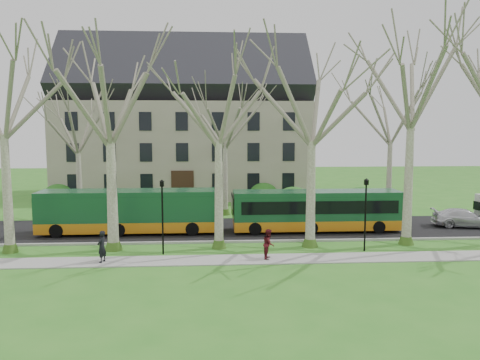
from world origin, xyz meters
name	(u,v)px	position (x,y,z in m)	size (l,w,h in m)	color
ground	(263,248)	(0.00, 0.00, 0.00)	(120.00, 120.00, 0.00)	#327922
sidewalk	(268,259)	(0.00, -2.50, 0.03)	(70.00, 2.00, 0.06)	gray
road	(255,229)	(0.00, 5.50, 0.03)	(80.00, 8.00, 0.06)	black
curb	(261,241)	(0.00, 1.50, 0.07)	(80.00, 0.25, 0.14)	#A5A39E
building	(185,122)	(-6.00, 24.00, 8.07)	(26.50, 12.20, 16.00)	gray
tree_row_verge	(263,134)	(0.00, 0.30, 7.00)	(49.00, 7.00, 14.00)	gray
tree_row_far	(233,144)	(-1.33, 11.00, 6.00)	(33.00, 7.00, 12.00)	gray
lamp_row	(265,210)	(0.00, -1.00, 2.57)	(36.22, 0.22, 4.30)	black
hedges	(195,199)	(-4.67, 14.00, 1.00)	(30.60, 8.60, 2.00)	#1D651F
bus_lead	(130,211)	(-8.82, 4.59, 1.61)	(12.38, 2.58, 3.10)	#144827
bus_follow	(317,210)	(4.30, 4.46, 1.54)	(11.83, 2.46, 2.96)	#144827
sedan	(464,218)	(15.55, 5.09, 0.72)	(1.85, 4.55, 1.32)	silver
pedestrian_a	(102,247)	(-9.14, -2.64, 0.93)	(0.63, 0.42, 1.74)	black
pedestrian_b	(269,244)	(0.04, -2.45, 0.89)	(0.81, 0.63, 1.67)	#4E1218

